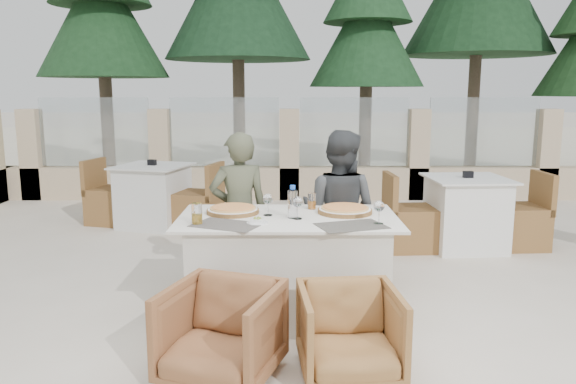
{
  "coord_description": "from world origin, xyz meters",
  "views": [
    {
      "loc": [
        -0.03,
        -3.88,
        1.68
      ],
      "look_at": [
        -0.03,
        0.41,
        0.9
      ],
      "focal_mm": 35.0,
      "sensor_mm": 36.0,
      "label": 1
    }
  ],
  "objects_px": {
    "water_bottle": "(293,202)",
    "armchair_far_left": "(247,257)",
    "pizza_right": "(345,210)",
    "armchair_far_right": "(337,246)",
    "beer_glass_left": "(197,214)",
    "bg_table_b": "(466,213)",
    "wine_glass_centre": "(268,203)",
    "diner_right": "(339,213)",
    "pizza_left": "(233,210)",
    "wine_glass_near": "(298,206)",
    "dining_table": "(288,267)",
    "armchair_near_left": "(221,333)",
    "olive_dish": "(257,220)",
    "wine_glass_corner": "(379,211)",
    "diner_left": "(239,213)",
    "beer_glass_right": "(312,201)",
    "bg_table_a": "(153,196)",
    "armchair_near_right": "(350,333)"
  },
  "relations": [
    {
      "from": "dining_table",
      "to": "pizza_right",
      "type": "distance_m",
      "value": 0.61
    },
    {
      "from": "beer_glass_right",
      "to": "bg_table_a",
      "type": "bearing_deg",
      "value": 125.55
    },
    {
      "from": "dining_table",
      "to": "beer_glass_left",
      "type": "height_order",
      "value": "beer_glass_left"
    },
    {
      "from": "armchair_near_right",
      "to": "diner_right",
      "type": "relative_size",
      "value": 0.44
    },
    {
      "from": "pizza_right",
      "to": "diner_left",
      "type": "height_order",
      "value": "diner_left"
    },
    {
      "from": "armchair_near_right",
      "to": "bg_table_b",
      "type": "distance_m",
      "value": 3.16
    },
    {
      "from": "wine_glass_corner",
      "to": "armchair_near_left",
      "type": "distance_m",
      "value": 1.36
    },
    {
      "from": "dining_table",
      "to": "wine_glass_corner",
      "type": "distance_m",
      "value": 0.82
    },
    {
      "from": "diner_right",
      "to": "olive_dish",
      "type": "bearing_deg",
      "value": 73.84
    },
    {
      "from": "armchair_far_right",
      "to": "beer_glass_left",
      "type": "bearing_deg",
      "value": 38.57
    },
    {
      "from": "pizza_right",
      "to": "armchair_far_left",
      "type": "relative_size",
      "value": 0.62
    },
    {
      "from": "water_bottle",
      "to": "diner_right",
      "type": "bearing_deg",
      "value": 56.02
    },
    {
      "from": "diner_right",
      "to": "armchair_far_right",
      "type": "bearing_deg",
      "value": -67.97
    },
    {
      "from": "beer_glass_right",
      "to": "bg_table_b",
      "type": "xyz_separation_m",
      "value": [
        1.72,
        1.59,
        -0.45
      ]
    },
    {
      "from": "beer_glass_left",
      "to": "diner_right",
      "type": "bearing_deg",
      "value": 36.17
    },
    {
      "from": "diner_left",
      "to": "bg_table_b",
      "type": "height_order",
      "value": "diner_left"
    },
    {
      "from": "wine_glass_corner",
      "to": "diner_right",
      "type": "relative_size",
      "value": 0.13
    },
    {
      "from": "diner_left",
      "to": "bg_table_b",
      "type": "xyz_separation_m",
      "value": [
        2.31,
        1.28,
        -0.29
      ]
    },
    {
      "from": "pizza_right",
      "to": "armchair_far_right",
      "type": "relative_size",
      "value": 0.55
    },
    {
      "from": "wine_glass_corner",
      "to": "armchair_far_left",
      "type": "relative_size",
      "value": 0.28
    },
    {
      "from": "armchair_near_right",
      "to": "bg_table_b",
      "type": "relative_size",
      "value": 0.36
    },
    {
      "from": "armchair_near_left",
      "to": "armchair_near_right",
      "type": "distance_m",
      "value": 0.75
    },
    {
      "from": "beer_glass_left",
      "to": "armchair_near_right",
      "type": "relative_size",
      "value": 0.25
    },
    {
      "from": "wine_glass_centre",
      "to": "diner_right",
      "type": "height_order",
      "value": "diner_right"
    },
    {
      "from": "beer_glass_left",
      "to": "diner_left",
      "type": "distance_m",
      "value": 0.85
    },
    {
      "from": "wine_glass_corner",
      "to": "beer_glass_right",
      "type": "relative_size",
      "value": 1.46
    },
    {
      "from": "beer_glass_left",
      "to": "bg_table_b",
      "type": "height_order",
      "value": "beer_glass_left"
    },
    {
      "from": "bg_table_b",
      "to": "dining_table",
      "type": "bearing_deg",
      "value": -139.08
    },
    {
      "from": "water_bottle",
      "to": "armchair_far_left",
      "type": "relative_size",
      "value": 0.36
    },
    {
      "from": "diner_left",
      "to": "bg_table_b",
      "type": "bearing_deg",
      "value": -163.69
    },
    {
      "from": "wine_glass_centre",
      "to": "diner_right",
      "type": "bearing_deg",
      "value": 41.0
    },
    {
      "from": "olive_dish",
      "to": "armchair_near_right",
      "type": "bearing_deg",
      "value": -50.0
    },
    {
      "from": "beer_glass_left",
      "to": "beer_glass_right",
      "type": "bearing_deg",
      "value": 31.6
    },
    {
      "from": "water_bottle",
      "to": "olive_dish",
      "type": "xyz_separation_m",
      "value": [
        -0.25,
        -0.17,
        -0.1
      ]
    },
    {
      "from": "wine_glass_centre",
      "to": "armchair_near_left",
      "type": "xyz_separation_m",
      "value": [
        -0.24,
        -0.97,
        -0.57
      ]
    },
    {
      "from": "water_bottle",
      "to": "armchair_near_right",
      "type": "distance_m",
      "value": 1.1
    },
    {
      "from": "pizza_left",
      "to": "bg_table_a",
      "type": "distance_m",
      "value": 3.05
    },
    {
      "from": "pizza_left",
      "to": "wine_glass_near",
      "type": "bearing_deg",
      "value": -22.38
    },
    {
      "from": "pizza_right",
      "to": "wine_glass_near",
      "type": "relative_size",
      "value": 2.22
    },
    {
      "from": "armchair_near_right",
      "to": "bg_table_b",
      "type": "xyz_separation_m",
      "value": [
        1.54,
        2.75,
        0.11
      ]
    },
    {
      "from": "water_bottle",
      "to": "wine_glass_near",
      "type": "bearing_deg",
      "value": -44.08
    },
    {
      "from": "wine_glass_centre",
      "to": "wine_glass_corner",
      "type": "bearing_deg",
      "value": -19.46
    },
    {
      "from": "beer_glass_left",
      "to": "wine_glass_near",
      "type": "bearing_deg",
      "value": 12.67
    },
    {
      "from": "dining_table",
      "to": "armchair_near_right",
      "type": "xyz_separation_m",
      "value": [
        0.36,
        -0.89,
        -0.11
      ]
    },
    {
      "from": "dining_table",
      "to": "armchair_near_right",
      "type": "height_order",
      "value": "dining_table"
    },
    {
      "from": "armchair_near_left",
      "to": "bg_table_b",
      "type": "distance_m",
      "value": 3.62
    },
    {
      "from": "wine_glass_centre",
      "to": "wine_glass_corner",
      "type": "relative_size",
      "value": 1.0
    },
    {
      "from": "armchair_near_left",
      "to": "diner_right",
      "type": "xyz_separation_m",
      "value": [
        0.81,
        1.47,
        0.39
      ]
    },
    {
      "from": "olive_dish",
      "to": "diner_right",
      "type": "relative_size",
      "value": 0.08
    },
    {
      "from": "beer_glass_left",
      "to": "diner_left",
      "type": "xyz_separation_m",
      "value": [
        0.22,
        0.8,
        -0.17
      ]
    }
  ]
}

